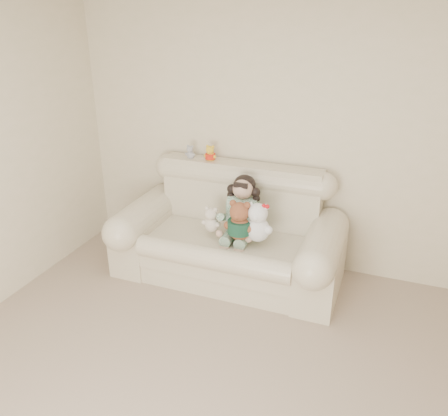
% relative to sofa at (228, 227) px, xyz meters
% --- Properties ---
extents(wall_back, '(4.50, 0.00, 4.50)m').
position_rel_sofa_xyz_m(wall_back, '(0.55, 0.50, 0.78)').
color(wall_back, beige).
rests_on(wall_back, ground).
extents(sofa, '(2.10, 0.95, 1.03)m').
position_rel_sofa_xyz_m(sofa, '(0.00, 0.00, 0.00)').
color(sofa, '#FDECCC').
rests_on(sofa, floor).
extents(seated_child, '(0.37, 0.45, 0.59)m').
position_rel_sofa_xyz_m(seated_child, '(0.12, 0.08, 0.20)').
color(seated_child, '#276C3E').
rests_on(seated_child, sofa).
extents(brown_teddy, '(0.29, 0.24, 0.43)m').
position_rel_sofa_xyz_m(brown_teddy, '(0.17, -0.16, 0.20)').
color(brown_teddy, brown).
rests_on(brown_teddy, sofa).
extents(white_cat, '(0.29, 0.24, 0.43)m').
position_rel_sofa_xyz_m(white_cat, '(0.33, -0.12, 0.20)').
color(white_cat, white).
rests_on(white_cat, sofa).
extents(cream_teddy, '(0.22, 0.20, 0.28)m').
position_rel_sofa_xyz_m(cream_teddy, '(-0.12, -0.10, 0.13)').
color(cream_teddy, silver).
rests_on(cream_teddy, sofa).
extents(yellow_mini_bear, '(0.13, 0.10, 0.20)m').
position_rel_sofa_xyz_m(yellow_mini_bear, '(-0.31, 0.35, 0.59)').
color(yellow_mini_bear, yellow).
rests_on(yellow_mini_bear, sofa).
extents(grey_mini_plush, '(0.12, 0.10, 0.17)m').
position_rel_sofa_xyz_m(grey_mini_plush, '(-0.53, 0.35, 0.58)').
color(grey_mini_plush, '#B1B2B8').
rests_on(grey_mini_plush, sofa).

